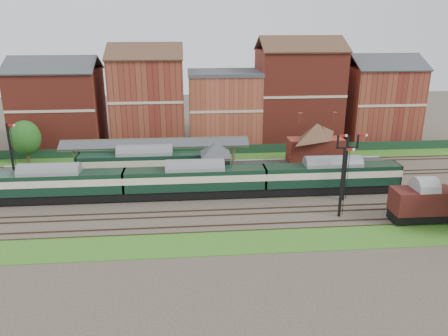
{
  "coord_description": "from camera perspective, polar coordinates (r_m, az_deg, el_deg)",
  "views": [
    {
      "loc": [
        -6.62,
        -49.97,
        20.55
      ],
      "look_at": [
        -2.04,
        2.0,
        3.0
      ],
      "focal_mm": 35.0,
      "sensor_mm": 36.0,
      "label": 1
    }
  ],
  "objects": [
    {
      "name": "signal_box",
      "position": [
        56.1,
        -1.09,
        0.56
      ],
      "size": [
        5.4,
        5.4,
        6.0
      ],
      "color": "#6B7754",
      "rests_on": "ground"
    },
    {
      "name": "grass_back",
      "position": [
        69.41,
        0.66,
        1.39
      ],
      "size": [
        90.0,
        4.5,
        0.06
      ],
      "primitive_type": "cube",
      "color": "#2D6619",
      "rests_on": "ground"
    },
    {
      "name": "station_building",
      "position": [
        64.72,
        11.88,
        3.33
      ],
      "size": [
        8.1,
        8.1,
        5.9
      ],
      "color": "#973526",
      "rests_on": "platform"
    },
    {
      "name": "ground",
      "position": [
        54.44,
        2.33,
        -3.6
      ],
      "size": [
        160.0,
        160.0,
        0.0
      ],
      "primitive_type": "plane",
      "color": "#473D33",
      "rests_on": "ground"
    },
    {
      "name": "semaphore_bracket",
      "position": [
        53.43,
        15.66,
        0.55
      ],
      "size": [
        3.6,
        0.25,
        8.18
      ],
      "color": "black",
      "rests_on": "ground"
    },
    {
      "name": "semaphore_platform_end",
      "position": [
        64.61,
        -26.05,
        1.97
      ],
      "size": [
        1.23,
        0.25,
        8.0
      ],
      "color": "black",
      "rests_on": "ground"
    },
    {
      "name": "dmu_train",
      "position": [
        53.21,
        -3.78,
        -1.5
      ],
      "size": [
        51.12,
        2.69,
        3.93
      ],
      "color": "black",
      "rests_on": "ground"
    },
    {
      "name": "goods_van_b",
      "position": [
        51.33,
        24.47,
        -4.1
      ],
      "size": [
        6.45,
        2.8,
        3.91
      ],
      "color": "black",
      "rests_on": "ground"
    },
    {
      "name": "canopy",
      "position": [
        61.97,
        -8.93,
        3.43
      ],
      "size": [
        26.0,
        3.89,
        4.08
      ],
      "color": "brown",
      "rests_on": "platform"
    },
    {
      "name": "platform",
      "position": [
        63.02,
        -3.3,
        0.01
      ],
      "size": [
        55.0,
        3.4,
        1.0
      ],
      "primitive_type": "cube",
      "color": "#2D2D2D",
      "rests_on": "ground"
    },
    {
      "name": "semaphore_siding",
      "position": [
        48.91,
        15.19,
        -1.67
      ],
      "size": [
        1.23,
        0.25,
        8.0
      ],
      "color": "black",
      "rests_on": "ground"
    },
    {
      "name": "fence",
      "position": [
        71.11,
        0.5,
        2.42
      ],
      "size": [
        90.0,
        0.12,
        1.5
      ],
      "primitive_type": "cube",
      "color": "#193823",
      "rests_on": "ground"
    },
    {
      "name": "grass_front",
      "position": [
        43.67,
        4.34,
        -9.5
      ],
      "size": [
        90.0,
        5.0,
        0.06
      ],
      "primitive_type": "cube",
      "color": "#2D6619",
      "rests_on": "ground"
    },
    {
      "name": "platform_railcar",
      "position": [
        59.58,
        -10.2,
        0.55
      ],
      "size": [
        17.74,
        2.8,
        4.09
      ],
      "color": "black",
      "rests_on": "ground"
    },
    {
      "name": "brick_hut",
      "position": [
        57.81,
        6.86,
        -1.11
      ],
      "size": [
        3.2,
        2.64,
        2.94
      ],
      "color": "maroon",
      "rests_on": "ground"
    },
    {
      "name": "town_backdrop",
      "position": [
        76.46,
        -0.12,
        8.39
      ],
      "size": [
        69.0,
        10.0,
        16.0
      ],
      "color": "#973526",
      "rests_on": "ground"
    },
    {
      "name": "tree_back",
      "position": [
        72.17,
        -24.53,
        3.62
      ],
      "size": [
        4.51,
        4.51,
        6.58
      ],
      "color": "#382619",
      "rests_on": "ground"
    }
  ]
}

